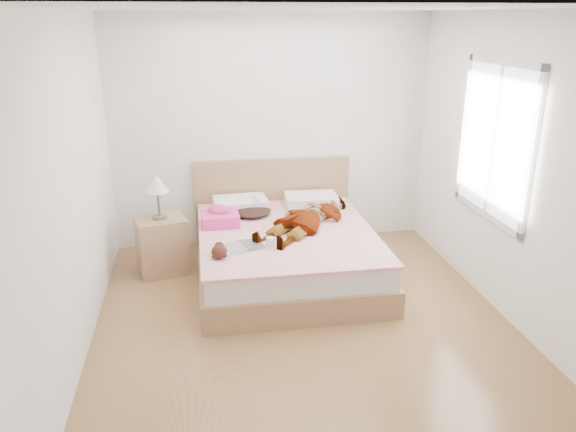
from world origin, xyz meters
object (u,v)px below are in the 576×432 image
at_px(magazine, 243,247).
at_px(coffee_mug, 270,241).
at_px(phone, 255,199).
at_px(towel, 220,217).
at_px(bed, 285,249).
at_px(plush_toy, 219,251).
at_px(nightstand, 162,240).
at_px(woman, 308,215).

distance_m(magazine, coffee_mug, 0.26).
distance_m(phone, towel, 0.49).
height_order(bed, plush_toy, bed).
height_order(phone, coffee_mug, phone).
bearing_deg(towel, coffee_mug, -55.67).
distance_m(towel, nightstand, 0.66).
bearing_deg(magazine, towel, 105.90).
xyz_separation_m(phone, coffee_mug, (0.04, -0.91, -0.13)).
height_order(woman, plush_toy, woman).
distance_m(phone, nightstand, 1.08).
xyz_separation_m(phone, bed, (0.25, -0.46, -0.41)).
bearing_deg(phone, towel, 165.61).
distance_m(woman, magazine, 0.89).
distance_m(phone, magazine, 0.95).
relative_size(magazine, plush_toy, 2.18).
relative_size(magazine, nightstand, 0.45).
distance_m(bed, nightstand, 1.29).
xyz_separation_m(magazine, coffee_mug, (0.26, 0.00, 0.03)).
relative_size(woman, magazine, 3.13).
height_order(phone, magazine, phone).
height_order(phone, towel, same).
distance_m(phone, bed, 0.67).
height_order(phone, bed, bed).
bearing_deg(coffee_mug, plush_toy, -158.92).
relative_size(woman, coffee_mug, 13.68).
xyz_separation_m(bed, coffee_mug, (-0.21, -0.45, 0.28)).
bearing_deg(coffee_mug, woman, 47.93).
relative_size(towel, plush_toy, 1.80).
bearing_deg(towel, bed, -16.52).
distance_m(woman, nightstand, 1.55).
bearing_deg(bed, woman, 13.56).
height_order(coffee_mug, nightstand, nightstand).
relative_size(towel, magazine, 0.82).
xyz_separation_m(woman, nightstand, (-1.51, 0.20, -0.26)).
bearing_deg(bed, phone, 118.53).
bearing_deg(coffee_mug, nightstand, 145.84).
relative_size(phone, coffee_mug, 0.86).
xyz_separation_m(bed, magazine, (-0.47, -0.45, 0.24)).
distance_m(magazine, nightstand, 1.08).
bearing_deg(plush_toy, phone, 67.84).
height_order(magazine, nightstand, nightstand).
height_order(bed, nightstand, nightstand).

